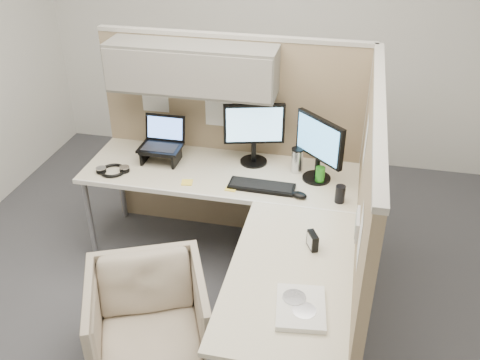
% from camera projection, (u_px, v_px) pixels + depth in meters
% --- Properties ---
extents(ground, '(4.50, 4.50, 0.00)m').
position_uv_depth(ground, '(219.00, 299.00, 3.77)').
color(ground, '#3E3E44').
rests_on(ground, ground).
extents(partition_back, '(2.00, 0.36, 1.63)m').
position_uv_depth(partition_back, '(215.00, 107.00, 3.94)').
color(partition_back, '#978062').
rests_on(partition_back, ground).
extents(partition_right, '(0.07, 2.03, 1.63)m').
position_uv_depth(partition_right, '(361.00, 227.00, 3.13)').
color(partition_right, '#978062').
rests_on(partition_right, ground).
extents(desk, '(2.00, 1.98, 0.73)m').
position_uv_depth(desk, '(240.00, 211.00, 3.50)').
color(desk, beige).
rests_on(desk, ground).
extents(office_chair, '(0.88, 0.85, 0.70)m').
position_uv_depth(office_chair, '(149.00, 317.00, 3.15)').
color(office_chair, '#B4A38F').
rests_on(office_chair, ground).
extents(monitor_left, '(0.43, 0.20, 0.47)m').
position_uv_depth(monitor_left, '(254.00, 129.00, 3.84)').
color(monitor_left, black).
rests_on(monitor_left, desk).
extents(monitor_right, '(0.34, 0.33, 0.47)m').
position_uv_depth(monitor_right, '(319.00, 144.00, 3.63)').
color(monitor_right, black).
rests_on(monitor_right, desk).
extents(laptop_station, '(0.31, 0.26, 0.32)m').
position_uv_depth(laptop_station, '(162.00, 145.00, 3.96)').
color(laptop_station, black).
rests_on(laptop_station, desk).
extents(keyboard, '(0.46, 0.16, 0.02)m').
position_uv_depth(keyboard, '(262.00, 186.00, 3.67)').
color(keyboard, black).
rests_on(keyboard, desk).
extents(mouse, '(0.12, 0.10, 0.04)m').
position_uv_depth(mouse, '(299.00, 195.00, 3.56)').
color(mouse, black).
rests_on(mouse, desk).
extents(travel_mug, '(0.09, 0.09, 0.19)m').
position_uv_depth(travel_mug, '(297.00, 160.00, 3.82)').
color(travel_mug, silver).
rests_on(travel_mug, desk).
extents(soda_can_green, '(0.07, 0.07, 0.12)m').
position_uv_depth(soda_can_green, '(340.00, 194.00, 3.49)').
color(soda_can_green, black).
rests_on(soda_can_green, desk).
extents(soda_can_silver, '(0.07, 0.07, 0.12)m').
position_uv_depth(soda_can_silver, '(320.00, 175.00, 3.70)').
color(soda_can_silver, '#268C1E').
rests_on(soda_can_silver, desk).
extents(sticky_note_b, '(0.08, 0.08, 0.01)m').
position_uv_depth(sticky_note_b, '(231.00, 188.00, 3.66)').
color(sticky_note_b, yellow).
rests_on(sticky_note_b, desk).
extents(sticky_note_a, '(0.09, 0.09, 0.01)m').
position_uv_depth(sticky_note_a, '(187.00, 182.00, 3.73)').
color(sticky_note_a, yellow).
rests_on(sticky_note_a, desk).
extents(headphones, '(0.24, 0.24, 0.03)m').
position_uv_depth(headphones, '(113.00, 170.00, 3.85)').
color(headphones, black).
rests_on(headphones, desk).
extents(paper_stack, '(0.28, 0.34, 0.03)m').
position_uv_depth(paper_stack, '(301.00, 308.00, 2.67)').
color(paper_stack, white).
rests_on(paper_stack, desk).
extents(desk_clock, '(0.08, 0.11, 0.10)m').
position_uv_depth(desk_clock, '(312.00, 241.00, 3.08)').
color(desk_clock, black).
rests_on(desk_clock, desk).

